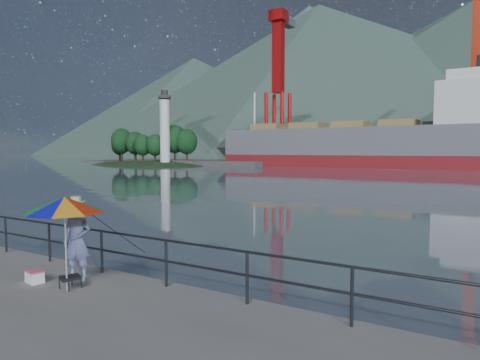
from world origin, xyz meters
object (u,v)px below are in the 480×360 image
beach_umbrella (65,205)px  bulk_carrier (372,144)px  fisherman (77,241)px  cooler_bag (35,277)px

beach_umbrella → bulk_carrier: bearing=99.6°
fisherman → cooler_bag: fisherman is taller
fisherman → bulk_carrier: bulk_carrier is taller
fisherman → beach_umbrella: 1.18m
fisherman → beach_umbrella: (0.43, -0.61, 0.92)m
fisherman → cooler_bag: bearing=-158.4°
bulk_carrier → cooler_bag: bearing=-81.2°
beach_umbrella → fisherman: bearing=125.4°
fisherman → bulk_carrier: bearing=77.1°
cooler_bag → bulk_carrier: size_ratio=0.01×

